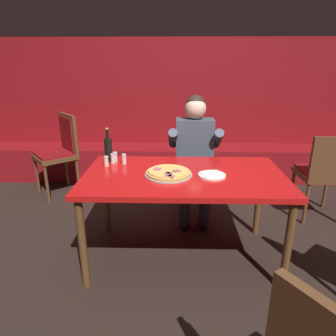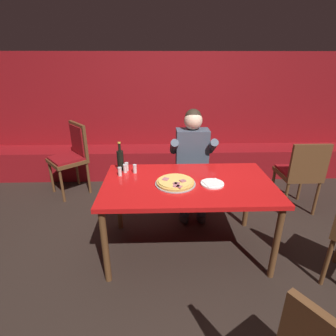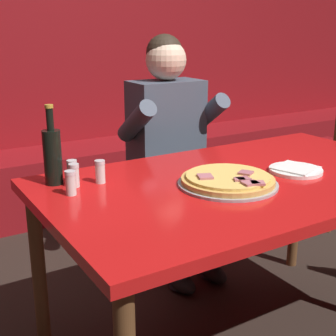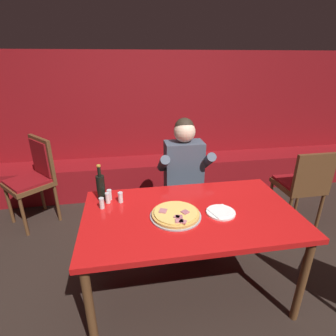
% 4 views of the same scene
% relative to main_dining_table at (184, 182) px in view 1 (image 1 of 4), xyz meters
% --- Properties ---
extents(ground_plane, '(24.00, 24.00, 0.00)m').
position_rel_main_dining_table_xyz_m(ground_plane, '(0.00, 0.00, -0.68)').
color(ground_plane, black).
extents(booth_wall_panel, '(6.80, 0.16, 1.90)m').
position_rel_main_dining_table_xyz_m(booth_wall_panel, '(0.00, 2.18, 0.27)').
color(booth_wall_panel, maroon).
rests_on(booth_wall_panel, ground_plane).
extents(booth_bench, '(6.46, 0.48, 0.46)m').
position_rel_main_dining_table_xyz_m(booth_bench, '(0.00, 1.86, -0.45)').
color(booth_bench, maroon).
rests_on(booth_bench, ground_plane).
extents(main_dining_table, '(1.56, 0.90, 0.75)m').
position_rel_main_dining_table_xyz_m(main_dining_table, '(0.00, 0.00, 0.00)').
color(main_dining_table, brown).
rests_on(main_dining_table, ground_plane).
extents(pizza, '(0.36, 0.36, 0.05)m').
position_rel_main_dining_table_xyz_m(pizza, '(-0.12, -0.04, 0.09)').
color(pizza, '#9E9EA3').
rests_on(pizza, main_dining_table).
extents(plate_white_paper, '(0.21, 0.21, 0.02)m').
position_rel_main_dining_table_xyz_m(plate_white_paper, '(0.21, -0.05, 0.08)').
color(plate_white_paper, white).
rests_on(plate_white_paper, main_dining_table).
extents(beer_bottle, '(0.07, 0.07, 0.29)m').
position_rel_main_dining_table_xyz_m(beer_bottle, '(-0.65, 0.31, 0.18)').
color(beer_bottle, black).
rests_on(beer_bottle, main_dining_table).
extents(shaker_oregano, '(0.04, 0.04, 0.09)m').
position_rel_main_dining_table_xyz_m(shaker_oregano, '(-0.60, 0.24, 0.11)').
color(shaker_oregano, silver).
rests_on(shaker_oregano, main_dining_table).
extents(shaker_red_pepper_flakes, '(0.04, 0.04, 0.09)m').
position_rel_main_dining_table_xyz_m(shaker_red_pepper_flakes, '(-0.59, 0.29, 0.11)').
color(shaker_red_pepper_flakes, silver).
rests_on(shaker_red_pepper_flakes, main_dining_table).
extents(shaker_parmesan, '(0.04, 0.04, 0.09)m').
position_rel_main_dining_table_xyz_m(shaker_parmesan, '(-0.64, 0.16, 0.11)').
color(shaker_parmesan, silver).
rests_on(shaker_parmesan, main_dining_table).
extents(shaker_black_pepper, '(0.04, 0.04, 0.09)m').
position_rel_main_dining_table_xyz_m(shaker_black_pepper, '(-0.50, 0.23, 0.11)').
color(shaker_black_pepper, silver).
rests_on(shaker_black_pepper, main_dining_table).
extents(diner_seated_blue_shirt, '(0.53, 0.53, 1.27)m').
position_rel_main_dining_table_xyz_m(diner_seated_blue_shirt, '(0.13, 0.72, 0.02)').
color(diner_seated_blue_shirt, black).
rests_on(diner_seated_blue_shirt, ground_plane).
extents(dining_chair_side_aisle, '(0.62, 0.62, 0.99)m').
position_rel_main_dining_table_xyz_m(dining_chair_side_aisle, '(-1.48, 1.32, -0.10)').
color(dining_chair_side_aisle, brown).
rests_on(dining_chair_side_aisle, ground_plane).
extents(dining_chair_far_left, '(0.44, 0.44, 0.92)m').
position_rel_main_dining_table_xyz_m(dining_chair_far_left, '(1.45, 0.70, -0.13)').
color(dining_chair_far_left, brown).
rests_on(dining_chair_far_left, ground_plane).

